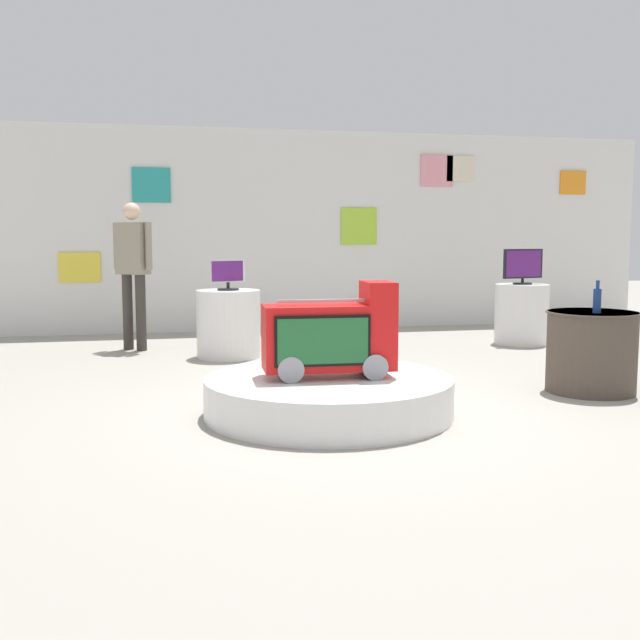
{
  "coord_description": "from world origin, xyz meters",
  "views": [
    {
      "loc": [
        -1.47,
        -5.52,
        1.34
      ],
      "look_at": [
        -0.23,
        0.25,
        0.69
      ],
      "focal_mm": 41.95,
      "sensor_mm": 36.0,
      "label": 1
    }
  ],
  "objects_px": {
    "novelty_firetruck_tv": "(331,338)",
    "bottle_on_side_table": "(597,300)",
    "tv_on_left_rear": "(523,266)",
    "tv_on_center_rear": "(228,275)",
    "display_pedestal_center_rear": "(229,324)",
    "display_pedestal_left_rear": "(522,314)",
    "side_table_round": "(591,351)",
    "shopper_browsing_near_truck": "(133,264)",
    "main_display_pedestal": "(328,396)"
  },
  "relations": [
    {
      "from": "novelty_firetruck_tv",
      "to": "bottle_on_side_table",
      "type": "bearing_deg",
      "value": 5.7
    },
    {
      "from": "tv_on_left_rear",
      "to": "tv_on_center_rear",
      "type": "xyz_separation_m",
      "value": [
        -3.71,
        -0.27,
        -0.06
      ]
    },
    {
      "from": "tv_on_left_rear",
      "to": "display_pedestal_center_rear",
      "type": "bearing_deg",
      "value": -175.86
    },
    {
      "from": "display_pedestal_left_rear",
      "to": "tv_on_center_rear",
      "type": "xyz_separation_m",
      "value": [
        -3.71,
        -0.28,
        0.55
      ]
    },
    {
      "from": "side_table_round",
      "to": "shopper_browsing_near_truck",
      "type": "bearing_deg",
      "value": 139.82
    },
    {
      "from": "display_pedestal_left_rear",
      "to": "side_table_round",
      "type": "bearing_deg",
      "value": -105.73
    },
    {
      "from": "novelty_firetruck_tv",
      "to": "bottle_on_side_table",
      "type": "height_order",
      "value": "novelty_firetruck_tv"
    },
    {
      "from": "tv_on_left_rear",
      "to": "side_table_round",
      "type": "bearing_deg",
      "value": -105.74
    },
    {
      "from": "tv_on_left_rear",
      "to": "side_table_round",
      "type": "relative_size",
      "value": 0.74
    },
    {
      "from": "display_pedestal_center_rear",
      "to": "shopper_browsing_near_truck",
      "type": "height_order",
      "value": "shopper_browsing_near_truck"
    },
    {
      "from": "novelty_firetruck_tv",
      "to": "shopper_browsing_near_truck",
      "type": "distance_m",
      "value": 4.03
    },
    {
      "from": "shopper_browsing_near_truck",
      "to": "novelty_firetruck_tv",
      "type": "bearing_deg",
      "value": -67.18
    },
    {
      "from": "bottle_on_side_table",
      "to": "shopper_browsing_near_truck",
      "type": "xyz_separation_m",
      "value": [
        -3.91,
        3.46,
        0.21
      ]
    },
    {
      "from": "side_table_round",
      "to": "tv_on_center_rear",
      "type": "bearing_deg",
      "value": 138.5
    },
    {
      "from": "display_pedestal_left_rear",
      "to": "tv_on_center_rear",
      "type": "distance_m",
      "value": 3.76
    },
    {
      "from": "novelty_firetruck_tv",
      "to": "display_pedestal_left_rear",
      "type": "height_order",
      "value": "novelty_firetruck_tv"
    },
    {
      "from": "bottle_on_side_table",
      "to": "display_pedestal_left_rear",
      "type": "bearing_deg",
      "value": 74.14
    },
    {
      "from": "main_display_pedestal",
      "to": "display_pedestal_center_rear",
      "type": "distance_m",
      "value": 2.97
    },
    {
      "from": "novelty_firetruck_tv",
      "to": "tv_on_left_rear",
      "type": "distance_m",
      "value": 4.54
    },
    {
      "from": "main_display_pedestal",
      "to": "shopper_browsing_near_truck",
      "type": "height_order",
      "value": "shopper_browsing_near_truck"
    },
    {
      "from": "tv_on_left_rear",
      "to": "tv_on_center_rear",
      "type": "height_order",
      "value": "tv_on_left_rear"
    },
    {
      "from": "main_display_pedestal",
      "to": "tv_on_center_rear",
      "type": "relative_size",
      "value": 4.7
    },
    {
      "from": "display_pedestal_left_rear",
      "to": "display_pedestal_center_rear",
      "type": "relative_size",
      "value": 1.0
    },
    {
      "from": "tv_on_center_rear",
      "to": "bottle_on_side_table",
      "type": "relative_size",
      "value": 1.44
    },
    {
      "from": "tv_on_center_rear",
      "to": "main_display_pedestal",
      "type": "bearing_deg",
      "value": -80.52
    },
    {
      "from": "main_display_pedestal",
      "to": "tv_on_center_rear",
      "type": "distance_m",
      "value": 3.06
    },
    {
      "from": "display_pedestal_left_rear",
      "to": "side_table_round",
      "type": "height_order",
      "value": "display_pedestal_left_rear"
    },
    {
      "from": "main_display_pedestal",
      "to": "bottle_on_side_table",
      "type": "bearing_deg",
      "value": 5.47
    },
    {
      "from": "main_display_pedestal",
      "to": "display_pedestal_center_rear",
      "type": "bearing_deg",
      "value": 99.44
    },
    {
      "from": "display_pedestal_left_rear",
      "to": "tv_on_center_rear",
      "type": "relative_size",
      "value": 1.89
    },
    {
      "from": "bottle_on_side_table",
      "to": "tv_on_left_rear",
      "type": "bearing_deg",
      "value": 74.14
    },
    {
      "from": "tv_on_center_rear",
      "to": "bottle_on_side_table",
      "type": "distance_m",
      "value": 3.93
    },
    {
      "from": "display_pedestal_left_rear",
      "to": "tv_on_left_rear",
      "type": "distance_m",
      "value": 0.61
    },
    {
      "from": "display_pedestal_center_rear",
      "to": "shopper_browsing_near_truck",
      "type": "xyz_separation_m",
      "value": [
        -1.05,
        0.77,
        0.65
      ]
    },
    {
      "from": "tv_on_center_rear",
      "to": "side_table_round",
      "type": "height_order",
      "value": "tv_on_center_rear"
    },
    {
      "from": "tv_on_left_rear",
      "to": "shopper_browsing_near_truck",
      "type": "relative_size",
      "value": 0.33
    },
    {
      "from": "main_display_pedestal",
      "to": "tv_on_left_rear",
      "type": "xyz_separation_m",
      "value": [
        3.22,
        3.19,
        0.84
      ]
    },
    {
      "from": "tv_on_left_rear",
      "to": "bottle_on_side_table",
      "type": "height_order",
      "value": "tv_on_left_rear"
    },
    {
      "from": "display_pedestal_center_rear",
      "to": "main_display_pedestal",
      "type": "bearing_deg",
      "value": -80.56
    },
    {
      "from": "novelty_firetruck_tv",
      "to": "main_display_pedestal",
      "type": "bearing_deg",
      "value": 158.85
    },
    {
      "from": "main_display_pedestal",
      "to": "novelty_firetruck_tv",
      "type": "xyz_separation_m",
      "value": [
        0.02,
        -0.01,
        0.44
      ]
    },
    {
      "from": "side_table_round",
      "to": "display_pedestal_left_rear",
      "type": "bearing_deg",
      "value": 74.27
    },
    {
      "from": "display_pedestal_center_rear",
      "to": "side_table_round",
      "type": "xyz_separation_m",
      "value": [
        2.91,
        -2.58,
        -0.02
      ]
    },
    {
      "from": "novelty_firetruck_tv",
      "to": "tv_on_center_rear",
      "type": "xyz_separation_m",
      "value": [
        -0.51,
        2.93,
        0.34
      ]
    },
    {
      "from": "display_pedestal_left_rear",
      "to": "tv_on_center_rear",
      "type": "height_order",
      "value": "tv_on_center_rear"
    },
    {
      "from": "tv_on_left_rear",
      "to": "display_pedestal_center_rear",
      "type": "xyz_separation_m",
      "value": [
        -3.71,
        -0.27,
        -0.61
      ]
    },
    {
      "from": "novelty_firetruck_tv",
      "to": "bottle_on_side_table",
      "type": "relative_size",
      "value": 3.58
    },
    {
      "from": "display_pedestal_left_rear",
      "to": "bottle_on_side_table",
      "type": "distance_m",
      "value": 3.12
    },
    {
      "from": "main_display_pedestal",
      "to": "tv_on_left_rear",
      "type": "distance_m",
      "value": 4.61
    },
    {
      "from": "novelty_firetruck_tv",
      "to": "tv_on_left_rear",
      "type": "bearing_deg",
      "value": 44.99
    }
  ]
}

